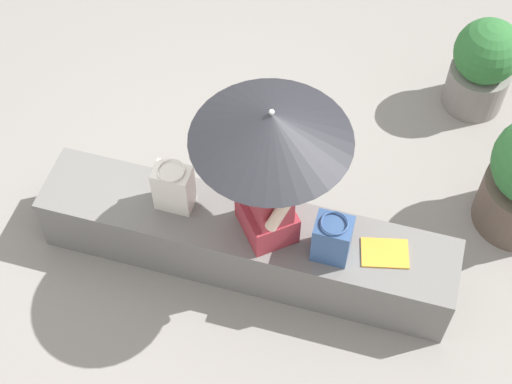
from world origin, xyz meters
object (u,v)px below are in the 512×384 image
object	(u,v)px
tote_bag_canvas	(174,188)
magazine	(385,253)
handbag_black	(332,238)
person_seated	(267,191)
parasol	(271,127)
planter_near	(483,65)

from	to	relation	value
tote_bag_canvas	magazine	world-z (taller)	tote_bag_canvas
tote_bag_canvas	handbag_black	bearing A→B (deg)	-4.94
person_seated	handbag_black	bearing A→B (deg)	-8.82
handbag_black	person_seated	bearing A→B (deg)	171.18
parasol	handbag_black	bearing A→B (deg)	-12.30
handbag_black	tote_bag_canvas	bearing A→B (deg)	175.06
tote_bag_canvas	parasol	bearing A→B (deg)	0.09
parasol	person_seated	bearing A→B (deg)	-107.16
tote_bag_canvas	magazine	distance (m)	1.32
person_seated	tote_bag_canvas	distance (m)	0.63
tote_bag_canvas	magazine	bearing A→B (deg)	-0.23
person_seated	magazine	bearing A→B (deg)	1.42
person_seated	tote_bag_canvas	xyz separation A→B (m)	(-0.59, 0.02, -0.22)
parasol	tote_bag_canvas	bearing A→B (deg)	-179.91
parasol	magazine	size ratio (longest dim) A/B	3.75
person_seated	parasol	distance (m)	0.53
person_seated	handbag_black	distance (m)	0.47
magazine	tote_bag_canvas	bearing A→B (deg)	167.07
handbag_black	magazine	distance (m)	0.36
tote_bag_canvas	planter_near	world-z (taller)	tote_bag_canvas
magazine	person_seated	bearing A→B (deg)	168.72
person_seated	parasol	size ratio (longest dim) A/B	0.86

